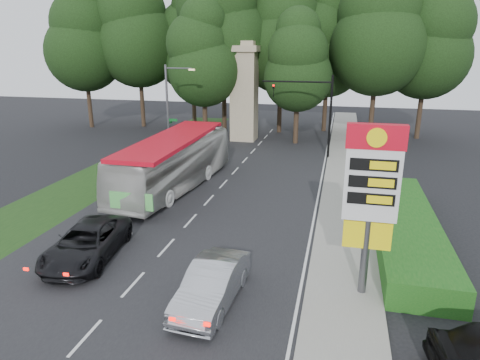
% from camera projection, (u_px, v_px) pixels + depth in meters
% --- Properties ---
extents(ground, '(120.00, 120.00, 0.00)m').
position_uv_depth(ground, '(128.00, 291.00, 17.28)').
color(ground, black).
rests_on(ground, ground).
extents(road_surface, '(14.00, 80.00, 0.02)m').
position_uv_depth(road_surface, '(213.00, 195.00, 28.42)').
color(road_surface, black).
rests_on(road_surface, ground).
extents(sidewalk_right, '(3.00, 80.00, 0.12)m').
position_uv_depth(sidewalk_right, '(344.00, 205.00, 26.53)').
color(sidewalk_right, gray).
rests_on(sidewalk_right, ground).
extents(grass_verge_left, '(5.00, 50.00, 0.02)m').
position_uv_depth(grass_verge_left, '(126.00, 164.00, 36.10)').
color(grass_verge_left, '#193814').
rests_on(grass_verge_left, ground).
extents(hedge, '(3.00, 14.00, 1.20)m').
position_uv_depth(hedge, '(405.00, 227.00, 21.99)').
color(hedge, '#164F15').
rests_on(hedge, ground).
extents(gas_station_pylon, '(2.10, 0.45, 6.85)m').
position_uv_depth(gas_station_pylon, '(371.00, 189.00, 15.78)').
color(gas_station_pylon, '#59595E').
rests_on(gas_station_pylon, ground).
extents(traffic_signal_mast, '(6.10, 0.35, 7.20)m').
position_uv_depth(traffic_signal_mast, '(315.00, 105.00, 36.92)').
color(traffic_signal_mast, black).
rests_on(traffic_signal_mast, ground).
extents(streetlight_signs, '(2.75, 0.98, 8.00)m').
position_uv_depth(streetlight_signs, '(170.00, 106.00, 37.95)').
color(streetlight_signs, '#59595E').
rests_on(streetlight_signs, ground).
extents(monument, '(3.00, 3.00, 10.05)m').
position_uv_depth(monument, '(244.00, 91.00, 44.07)').
color(monument, tan).
rests_on(monument, ground).
extents(tree_far_west, '(8.96, 8.96, 17.60)m').
position_uv_depth(tree_far_west, '(83.00, 36.00, 49.62)').
color(tree_far_west, '#2D2116').
rests_on(tree_far_west, ground).
extents(tree_west_mid, '(9.80, 9.80, 19.25)m').
position_uv_depth(tree_west_mid, '(137.00, 27.00, 49.85)').
color(tree_west_mid, '#2D2116').
rests_on(tree_west_mid, ground).
extents(tree_west_near, '(8.40, 8.40, 16.50)m').
position_uv_depth(tree_west_near, '(192.00, 42.00, 50.88)').
color(tree_west_near, '#2D2116').
rests_on(tree_west_near, ground).
extents(tree_center_left, '(10.08, 10.08, 19.80)m').
position_uv_depth(tree_center_left, '(223.00, 22.00, 45.46)').
color(tree_center_left, '#2D2116').
rests_on(tree_center_left, ground).
extents(tree_center_right, '(9.24, 9.24, 18.15)m').
position_uv_depth(tree_center_right, '(282.00, 32.00, 46.29)').
color(tree_center_right, '#2D2116').
rests_on(tree_center_right, ground).
extents(tree_east_near, '(8.12, 8.12, 15.95)m').
position_uv_depth(tree_east_near, '(329.00, 45.00, 47.44)').
color(tree_east_near, '#2D2116').
rests_on(tree_east_near, ground).
extents(tree_east_mid, '(9.52, 9.52, 18.70)m').
position_uv_depth(tree_east_mid, '(380.00, 27.00, 42.12)').
color(tree_east_mid, '#2D2116').
rests_on(tree_east_mid, ground).
extents(tree_far_east, '(8.68, 8.68, 17.05)m').
position_uv_depth(tree_far_east, '(429.00, 38.00, 43.17)').
color(tree_far_east, '#2D2116').
rests_on(tree_far_east, ground).
extents(tree_monument_left, '(7.28, 7.28, 14.30)m').
position_uv_depth(tree_monument_left, '(204.00, 55.00, 42.96)').
color(tree_monument_left, '#2D2116').
rests_on(tree_monument_left, ground).
extents(tree_monument_right, '(6.72, 6.72, 13.20)m').
position_uv_depth(tree_monument_right, '(298.00, 63.00, 41.53)').
color(tree_monument_right, '#2D2116').
rests_on(tree_monument_right, ground).
extents(transit_bus, '(4.40, 13.27, 3.63)m').
position_uv_depth(transit_bus, '(174.00, 163.00, 29.38)').
color(transit_bus, beige).
rests_on(transit_bus, ground).
extents(sedan_silver, '(2.01, 5.00, 1.62)m').
position_uv_depth(sedan_silver, '(212.00, 284.00, 16.26)').
color(sedan_silver, '#B1B2B9').
rests_on(sedan_silver, ground).
extents(suv_charcoal, '(3.34, 5.97, 1.58)m').
position_uv_depth(suv_charcoal, '(87.00, 243.00, 19.77)').
color(suv_charcoal, black).
rests_on(suv_charcoal, ground).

